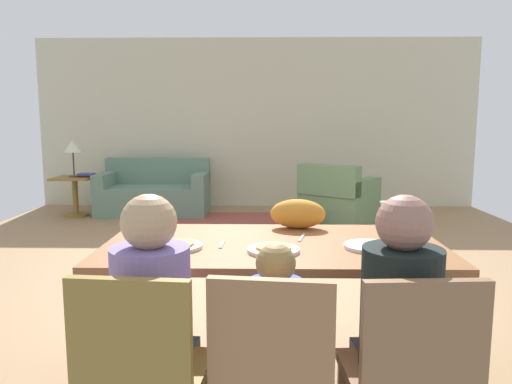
# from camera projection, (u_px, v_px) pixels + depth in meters

# --- Properties ---
(ground_plane) EXTENTS (7.07, 6.58, 0.02)m
(ground_plane) POSITION_uv_depth(u_px,v_px,m) (251.00, 263.00, 4.81)
(ground_plane) COLOR #98744F
(back_wall) EXTENTS (7.07, 0.10, 2.70)m
(back_wall) POSITION_uv_depth(u_px,v_px,m) (257.00, 124.00, 7.92)
(back_wall) COLOR beige
(back_wall) RESTS_ON ground_plane
(dining_table) EXTENTS (1.71, 0.90, 0.76)m
(dining_table) POSITION_uv_depth(u_px,v_px,m) (273.00, 257.00, 2.50)
(dining_table) COLOR brown
(dining_table) RESTS_ON ground_plane
(plate_near_man) EXTENTS (0.25, 0.25, 0.02)m
(plate_near_man) POSITION_uv_depth(u_px,v_px,m) (177.00, 246.00, 2.38)
(plate_near_man) COLOR silver
(plate_near_man) RESTS_ON dining_table
(pizza_near_man) EXTENTS (0.17, 0.17, 0.01)m
(pizza_near_man) POSITION_uv_depth(u_px,v_px,m) (177.00, 243.00, 2.38)
(pizza_near_man) COLOR gold
(pizza_near_man) RESTS_ON plate_near_man
(plate_near_child) EXTENTS (0.25, 0.25, 0.02)m
(plate_near_child) POSITION_uv_depth(u_px,v_px,m) (273.00, 250.00, 2.31)
(plate_near_child) COLOR silver
(plate_near_child) RESTS_ON dining_table
(pizza_near_child) EXTENTS (0.17, 0.17, 0.01)m
(pizza_near_child) POSITION_uv_depth(u_px,v_px,m) (273.00, 247.00, 2.31)
(pizza_near_child) COLOR #DB944B
(pizza_near_child) RESTS_ON plate_near_child
(plate_near_woman) EXTENTS (0.25, 0.25, 0.02)m
(plate_near_woman) POSITION_uv_depth(u_px,v_px,m) (369.00, 246.00, 2.38)
(plate_near_woman) COLOR white
(plate_near_woman) RESTS_ON dining_table
(wine_glass) EXTENTS (0.07, 0.07, 0.19)m
(wine_glass) POSITION_uv_depth(u_px,v_px,m) (386.00, 211.00, 2.64)
(wine_glass) COLOR silver
(wine_glass) RESTS_ON dining_table
(fork) EXTENTS (0.02, 0.15, 0.01)m
(fork) POSITION_uv_depth(u_px,v_px,m) (222.00, 244.00, 2.45)
(fork) COLOR silver
(fork) RESTS_ON dining_table
(knife) EXTENTS (0.05, 0.17, 0.01)m
(knife) POSITION_uv_depth(u_px,v_px,m) (302.00, 238.00, 2.59)
(knife) COLOR silver
(knife) RESTS_ON dining_table
(dining_chair_man) EXTENTS (0.45, 0.45, 0.87)m
(dining_chair_man) POSITION_uv_depth(u_px,v_px,m) (142.00, 371.00, 1.74)
(dining_chair_man) COLOR olive
(dining_chair_man) RESTS_ON ground_plane
(person_man) EXTENTS (0.30, 0.41, 1.11)m
(person_man) POSITION_uv_depth(u_px,v_px,m) (156.00, 343.00, 1.91)
(person_man) COLOR #324451
(person_man) RESTS_ON ground_plane
(dining_chair_child) EXTENTS (0.46, 0.46, 0.87)m
(dining_chair_child) POSITION_uv_depth(u_px,v_px,m) (273.00, 372.00, 1.73)
(dining_chair_child) COLOR #97663F
(dining_chair_child) RESTS_ON ground_plane
(person_child) EXTENTS (0.22, 0.30, 0.92)m
(person_child) POSITION_uv_depth(u_px,v_px,m) (276.00, 364.00, 1.91)
(person_child) COLOR #3D4247
(person_child) RESTS_ON ground_plane
(dining_chair_woman) EXTENTS (0.44, 0.44, 0.87)m
(dining_chair_woman) POSITION_uv_depth(u_px,v_px,m) (411.00, 373.00, 1.72)
(dining_chair_woman) COLOR brown
(dining_chair_woman) RESTS_ON ground_plane
(person_woman) EXTENTS (0.30, 0.41, 1.11)m
(person_woman) POSITION_uv_depth(u_px,v_px,m) (396.00, 345.00, 1.89)
(person_woman) COLOR #3E4055
(person_woman) RESTS_ON ground_plane
(cat) EXTENTS (0.33, 0.19, 0.17)m
(cat) POSITION_uv_depth(u_px,v_px,m) (298.00, 214.00, 2.82)
(cat) COLOR orange
(cat) RESTS_ON dining_table
(area_rug) EXTENTS (2.60, 1.80, 0.01)m
(area_rug) POSITION_uv_depth(u_px,v_px,m) (253.00, 225.00, 6.56)
(area_rug) COLOR #954338
(area_rug) RESTS_ON ground_plane
(couch) EXTENTS (1.61, 0.86, 0.82)m
(couch) POSITION_uv_depth(u_px,v_px,m) (155.00, 193.00, 7.40)
(couch) COLOR slate
(couch) RESTS_ON ground_plane
(armchair) EXTENTS (1.19, 1.19, 0.82)m
(armchair) POSITION_uv_depth(u_px,v_px,m) (338.00, 200.00, 6.65)
(armchair) COLOR #638557
(armchair) RESTS_ON ground_plane
(side_table) EXTENTS (0.56, 0.56, 0.58)m
(side_table) POSITION_uv_depth(u_px,v_px,m) (75.00, 191.00, 7.15)
(side_table) COLOR olive
(side_table) RESTS_ON ground_plane
(table_lamp) EXTENTS (0.26, 0.26, 0.54)m
(table_lamp) POSITION_uv_depth(u_px,v_px,m) (73.00, 147.00, 7.06)
(table_lamp) COLOR #4A3B2F
(table_lamp) RESTS_ON side_table
(book_lower) EXTENTS (0.22, 0.16, 0.03)m
(book_lower) POSITION_uv_depth(u_px,v_px,m) (88.00, 176.00, 7.15)
(book_lower) COLOR maroon
(book_lower) RESTS_ON side_table
(book_upper) EXTENTS (0.22, 0.16, 0.03)m
(book_upper) POSITION_uv_depth(u_px,v_px,m) (86.00, 174.00, 7.09)
(book_upper) COLOR #37428A
(book_upper) RESTS_ON book_lower
(handbag) EXTENTS (0.32, 0.16, 0.26)m
(handbag) POSITION_uv_depth(u_px,v_px,m) (302.00, 220.00, 6.23)
(handbag) COLOR #25212A
(handbag) RESTS_ON ground_plane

